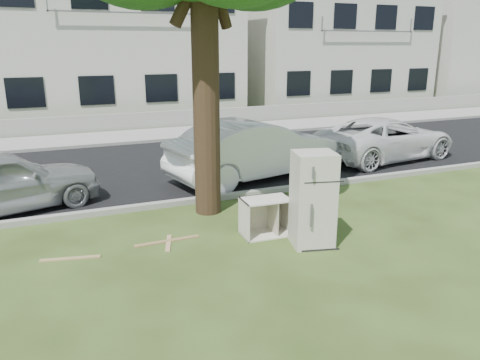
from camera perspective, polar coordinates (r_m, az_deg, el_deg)
name	(u,v)px	position (r m, az deg, el deg)	size (l,w,h in m)	color
ground	(260,240)	(8.63, 2.49, -7.28)	(120.00, 120.00, 0.00)	#2F4117
road	(176,165)	(14.02, -7.79, 1.86)	(120.00, 7.00, 0.01)	black
kerb_near	(216,200)	(10.75, -2.96, -2.47)	(120.00, 0.18, 0.12)	gray
kerb_far	(151,143)	(17.40, -10.78, 4.49)	(120.00, 0.18, 0.12)	gray
sidewalk	(143,136)	(18.80, -11.70, 5.31)	(120.00, 2.80, 0.01)	gray
low_wall	(136,121)	(20.30, -12.62, 7.03)	(120.00, 0.15, 0.70)	gray
townhouse_center	(113,39)	(24.91, -15.17, 16.29)	(11.22, 8.16, 7.44)	beige
townhouse_right	(322,45)	(29.06, 9.99, 15.90)	(10.20, 8.16, 6.84)	beige
fridge	(313,199)	(8.24, 8.88, -2.35)	(0.69, 0.64, 1.68)	beige
cabinet	(266,217)	(8.74, 3.20, -4.49)	(0.91, 0.56, 0.71)	white
plank_a	(167,241)	(8.64, -8.87, -7.36)	(1.19, 0.10, 0.02)	olive
plank_b	(70,259)	(8.37, -19.98, -8.99)	(0.97, 0.10, 0.02)	#A18954
plank_c	(168,243)	(8.55, -8.71, -7.61)	(0.72, 0.08, 0.02)	tan
car_center	(255,149)	(12.38, 1.81, 3.76)	(1.64, 4.71, 1.55)	white
car_right	(385,138)	(15.21, 17.31, 4.86)	(2.14, 4.64, 1.29)	silver
car_left	(2,182)	(11.01, -27.00, -0.18)	(1.57, 3.91, 1.33)	#989B9E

